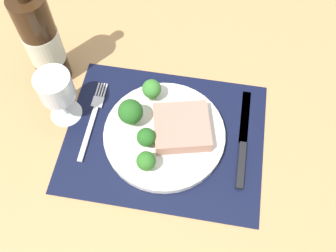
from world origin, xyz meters
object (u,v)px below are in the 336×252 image
at_px(plate, 164,135).
at_px(wine_glass, 56,90).
at_px(steak, 182,127).
at_px(knife, 243,145).
at_px(wine_bottle, 42,41).
at_px(fork, 93,119).

xyz_separation_m(plate, wine_glass, (-0.22, 0.02, 0.08)).
xyz_separation_m(plate, steak, (0.03, 0.01, 0.02)).
distance_m(knife, wine_glass, 0.39).
height_order(steak, knife, steak).
bearing_deg(wine_glass, steak, -2.39).
bearing_deg(plate, wine_bottle, 156.72).
distance_m(fork, knife, 0.32).
relative_size(steak, wine_bottle, 0.35).
relative_size(plate, fork, 1.29).
bearing_deg(plate, knife, 1.89).
height_order(plate, wine_bottle, wine_bottle).
relative_size(plate, wine_glass, 1.95).
xyz_separation_m(plate, fork, (-0.16, 0.01, -0.01)).
height_order(plate, wine_glass, wine_glass).
bearing_deg(wine_glass, knife, -2.43).
distance_m(steak, wine_glass, 0.26).
relative_size(plate, wine_bottle, 0.78).
bearing_deg(steak, wine_glass, 177.61).
distance_m(steak, wine_bottle, 0.33).
bearing_deg(knife, fork, 175.98).
height_order(knife, wine_glass, wine_glass).
xyz_separation_m(steak, wine_bottle, (-0.30, 0.11, 0.08)).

